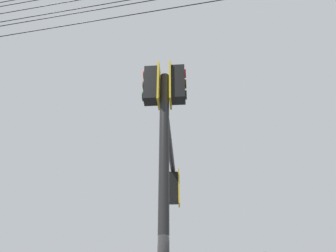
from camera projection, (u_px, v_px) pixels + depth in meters
signal_mast_assembly at (168, 158)px, 7.39m from camera, size 3.78×5.93×6.26m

